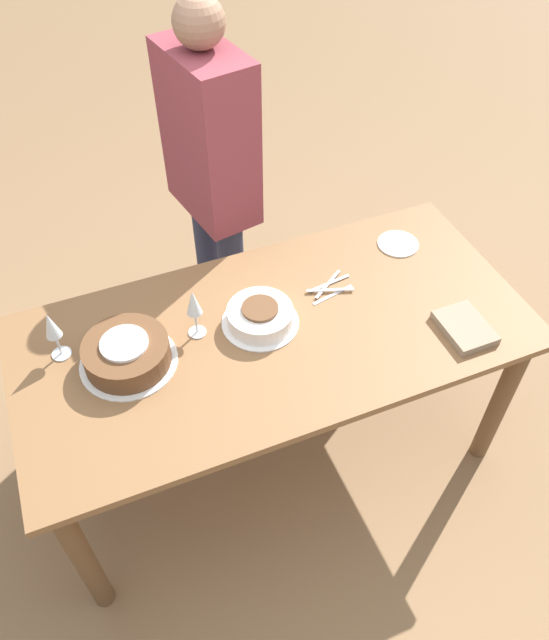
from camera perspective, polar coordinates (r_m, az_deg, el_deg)
ground_plane at (r=2.72m, az=0.00°, el=-11.62°), size 12.00×12.00×0.00m
dining_table at (r=2.19m, az=0.00°, el=-2.82°), size 1.74×0.83×0.76m
cake_center_white at (r=2.10m, az=-1.32°, el=0.35°), size 0.27×0.27×0.08m
cake_front_chocolate at (r=2.04m, az=-13.36°, el=-2.98°), size 0.32×0.32×0.10m
wine_glass_near at (r=2.06m, az=-19.71°, el=-0.67°), size 0.06×0.06×0.19m
wine_glass_far at (r=2.02m, az=-7.40°, el=1.40°), size 0.06×0.06×0.19m
dessert_plate_left at (r=2.47m, az=11.23°, el=6.85°), size 0.16×0.16×0.01m
fork_pile at (r=2.25m, az=5.10°, el=2.94°), size 0.18×0.13×0.01m
napkin_stack at (r=2.19m, az=17.00°, el=-0.66°), size 0.15×0.20×0.03m
person_cutting at (r=2.49m, az=-5.79°, el=13.75°), size 0.29×0.43×1.59m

